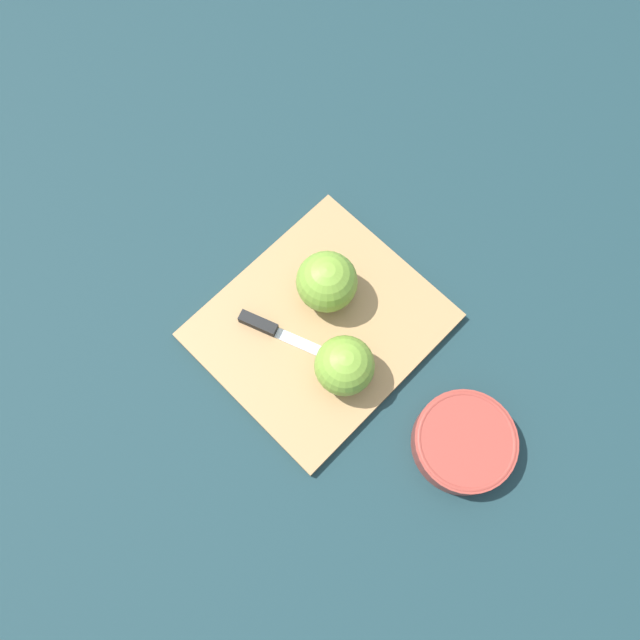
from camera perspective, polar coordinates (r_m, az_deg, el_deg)
ground_plane at (r=0.93m, az=0.00°, el=-0.67°), size 4.00×4.00×0.00m
cutting_board at (r=0.92m, az=0.00°, el=-0.54°), size 0.33×0.29×0.01m
apple_half_left at (r=0.89m, az=0.64°, el=3.51°), size 0.09×0.09×0.09m
apple_half_right at (r=0.86m, az=2.26°, el=-4.17°), size 0.08×0.08×0.08m
knife at (r=0.91m, az=-4.66°, el=-0.76°), size 0.07×0.15×0.02m
bowl at (r=0.89m, az=13.05°, el=-10.81°), size 0.14×0.14×0.04m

